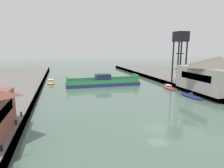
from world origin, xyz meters
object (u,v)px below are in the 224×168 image
moored_boat_mid_left (51,82)px  moored_boat_mid_right (136,76)px  moored_boat_near_right (168,87)px  warehouse_shed (217,73)px  crane_tower (181,42)px  moored_boat_near_left (191,96)px  chain_ferry (103,82)px

moored_boat_mid_left → moored_boat_mid_right: (34.08, 6.12, -0.27)m
moored_boat_near_right → warehouse_shed: 13.69m
crane_tower → warehouse_shed: bearing=-73.6°
moored_boat_near_left → moored_boat_mid_right: bearing=90.7°
warehouse_shed → crane_tower: size_ratio=0.99×
chain_ferry → crane_tower: size_ratio=1.52×
moored_boat_mid_right → crane_tower: 27.26m
chain_ferry → moored_boat_near_left: chain_ferry is taller
moored_boat_near_left → moored_boat_near_right: 10.40m
moored_boat_near_left → moored_boat_near_right: bearing=89.8°
chain_ferry → moored_boat_near_left: bearing=-49.1°
moored_boat_mid_left → crane_tower: 44.30m
moored_boat_near_right → crane_tower: (4.12, 1.39, 13.35)m
moored_boat_mid_left → warehouse_shed: warehouse_shed is taller
warehouse_shed → crane_tower: 14.53m
moored_boat_near_right → crane_tower: crane_tower is taller
moored_boat_mid_left → crane_tower: crane_tower is taller
moored_boat_mid_left → moored_boat_near_left: bearing=-39.9°
chain_ferry → moored_boat_mid_right: 22.63m
moored_boat_mid_right → crane_tower: crane_tower is taller
moored_boat_near_left → warehouse_shed: bearing=1.7°
moored_boat_near_left → warehouse_shed: 9.28m
moored_boat_near_right → moored_boat_mid_left: bearing=151.8°
crane_tower → moored_boat_mid_right: bearing=101.1°
chain_ferry → moored_boat_mid_left: chain_ferry is taller
moored_boat_mid_left → chain_ferry: bearing=-26.3°
moored_boat_near_right → moored_boat_mid_left: moored_boat_mid_left is taller
moored_boat_near_right → warehouse_shed: (7.52, -10.18, 5.23)m
moored_boat_mid_right → moored_boat_mid_left: bearing=-169.8°
chain_ferry → moored_boat_near_right: 20.70m
moored_boat_mid_right → warehouse_shed: size_ratio=0.33×
moored_boat_mid_left → warehouse_shed: (42.06, -28.67, 5.11)m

